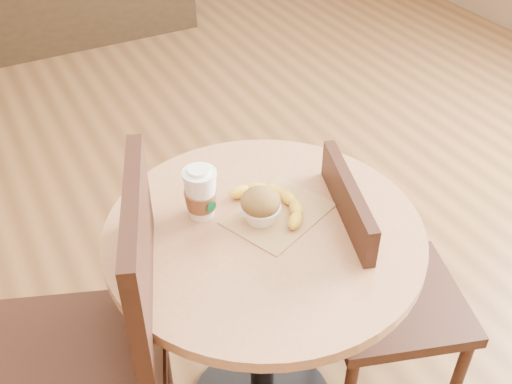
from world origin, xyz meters
The scene contains 7 objects.
cafe_table centered at (0.08, 0.07, 0.55)m, with size 0.76×0.76×0.75m.
chair_left centered at (-0.35, 0.08, 0.55)m, with size 0.56×0.56×0.99m.
chair_right centered at (0.38, -0.02, 0.47)m, with size 0.47×0.47×0.85m.
kraft_bag centered at (0.14, 0.10, 0.75)m, with size 0.24×0.18×0.00m, color #AC8353.
coffee_cup centered at (-0.03, 0.19, 0.81)m, with size 0.08×0.08×0.13m.
muffin centered at (0.09, 0.10, 0.80)m, with size 0.10×0.10×0.09m.
banana centered at (0.13, 0.12, 0.77)m, with size 0.15×0.22×0.03m, color yellow, non-canonical shape.
Camera 1 is at (-0.43, -0.84, 1.69)m, focal length 42.00 mm.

